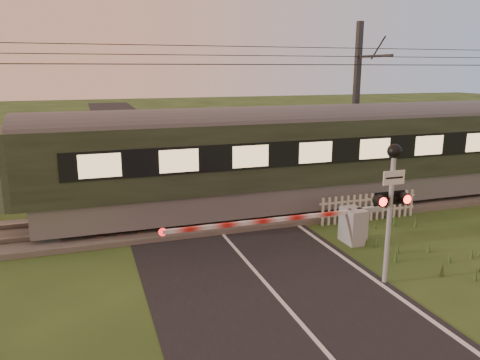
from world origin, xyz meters
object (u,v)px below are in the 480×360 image
object	(u,v)px
picket_fence	(368,207)
catenary_mast	(357,105)
boom_gate	(343,225)
crossing_signal	(392,189)

from	to	relation	value
picket_fence	catenary_mast	size ratio (longest dim) A/B	0.54
boom_gate	catenary_mast	distance (m)	7.73
crossing_signal	catenary_mast	distance (m)	9.75
picket_fence	catenary_mast	world-z (taller)	catenary_mast
boom_gate	crossing_signal	world-z (taller)	crossing_signal
picket_fence	catenary_mast	bearing A→B (deg)	65.29
crossing_signal	catenary_mast	bearing A→B (deg)	63.06
boom_gate	catenary_mast	bearing A→B (deg)	55.89
crossing_signal	picket_fence	world-z (taller)	crossing_signal
boom_gate	crossing_signal	bearing A→B (deg)	-98.69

